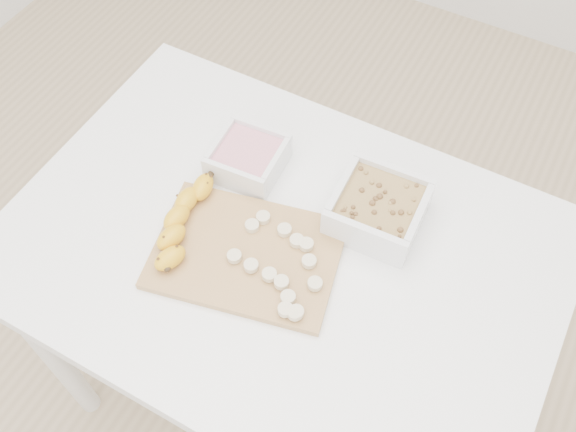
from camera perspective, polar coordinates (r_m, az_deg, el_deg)
The scene contains 7 objects.
ground at distance 1.84m, azimuth -0.46°, elevation -15.00°, with size 3.50×3.50×0.00m, color #C6AD89.
table at distance 1.24m, azimuth -0.66°, elevation -5.04°, with size 1.00×0.70×0.75m.
bowl_yogurt at distance 1.25m, azimuth -3.58°, elevation 5.23°, with size 0.14×0.14×0.06m.
bowl_granola at distance 1.17m, azimuth 8.03°, elevation 0.68°, with size 0.17×0.17×0.07m.
cutting_board at distance 1.15m, azimuth -3.71°, elevation -3.38°, with size 0.33×0.23×0.01m, color tan.
banana at distance 1.17m, azimuth -9.39°, elevation -0.57°, with size 0.06×0.21×0.04m, color gold, non-canonical shape.
banana_slices at distance 1.11m, azimuth -0.57°, elevation -4.52°, with size 0.18×0.17×0.02m.
Camera 1 is at (0.30, -0.53, 1.74)m, focal length 40.00 mm.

